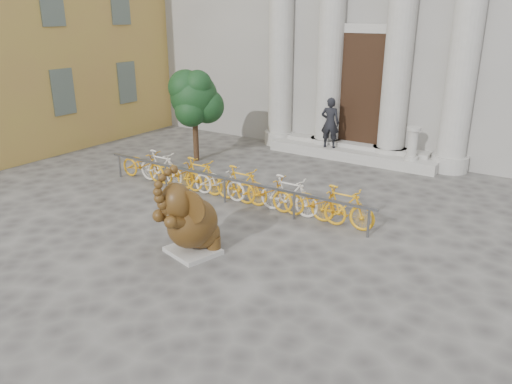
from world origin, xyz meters
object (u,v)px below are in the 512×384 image
Objects in this scene: bike_rack at (230,182)px; tree at (194,98)px; pedestrian at (330,123)px; elephant_statue at (190,222)px.

tree reaches higher than bike_rack.
bike_rack is 4.37m from tree.
tree is at bearing 142.47° from bike_rack.
tree is at bearing 26.00° from pedestrian.
pedestrian is at bearing 110.67° from elephant_statue.
bike_rack is at bearing -37.53° from tree.
pedestrian is (-0.81, 8.45, 0.50)m from elephant_statue.
tree is (-4.43, 5.54, 1.43)m from elephant_statue.
tree reaches higher than pedestrian.
bike_rack is 2.74× the size of tree.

